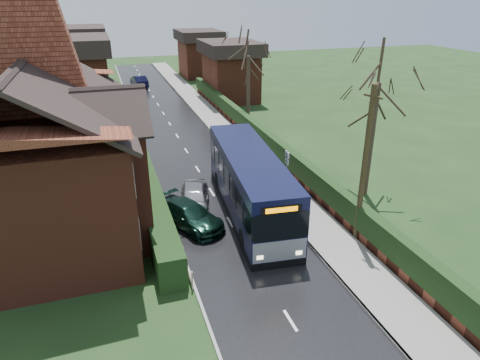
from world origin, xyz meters
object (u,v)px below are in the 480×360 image
object	(u,v)px
brick_house	(47,147)
bus_stop_sign	(286,168)
car_silver	(194,198)
bus	(250,184)
car_green	(189,215)
telegraph_pole	(364,166)

from	to	relation	value
brick_house	bus_stop_sign	world-z (taller)	brick_house
car_silver	bus	bearing A→B (deg)	-8.12
brick_house	bus	xyz separation A→B (m)	(10.17, -1.87, -2.65)
bus	car_silver	bearing A→B (deg)	163.70
car_green	bus_stop_sign	bearing A→B (deg)	-13.68
bus	car_silver	distance (m)	3.32
car_green	bus_stop_sign	distance (m)	6.45
brick_house	car_silver	bearing A→B (deg)	-5.46
bus	bus_stop_sign	world-z (taller)	bus
bus_stop_sign	telegraph_pole	world-z (taller)	telegraph_pole
brick_house	car_silver	world-z (taller)	brick_house
bus	telegraph_pole	xyz separation A→B (m)	(4.19, -4.41, 2.23)
bus	car_green	bearing A→B (deg)	-165.56
brick_house	car_silver	size ratio (longest dim) A/B	3.45
car_silver	car_green	xyz separation A→B (m)	(-0.64, -1.74, -0.07)
telegraph_pole	car_silver	bearing A→B (deg)	127.04
car_silver	bus_stop_sign	world-z (taller)	bus_stop_sign
brick_house	telegraph_pole	distance (m)	15.67
brick_house	car_green	bearing A→B (deg)	-20.24
car_green	bus_stop_sign	xyz separation A→B (m)	(6.14, 1.39, 1.39)
telegraph_pole	bus_stop_sign	bearing A→B (deg)	92.35
car_silver	telegraph_pole	xyz separation A→B (m)	(7.12, -5.58, 3.24)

